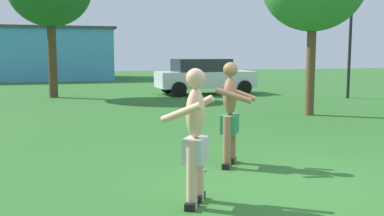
% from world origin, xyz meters
% --- Properties ---
extents(ground_plane, '(80.00, 80.00, 0.00)m').
position_xyz_m(ground_plane, '(0.00, 0.00, 0.00)').
color(ground_plane, '#2D6628').
extents(player_near, '(0.81, 0.73, 1.70)m').
position_xyz_m(player_near, '(-0.37, 1.34, 0.90)').
color(player_near, black).
rests_on(player_near, ground_plane).
extents(player_in_gray, '(0.72, 0.81, 1.66)m').
position_xyz_m(player_in_gray, '(-1.47, -0.30, 0.87)').
color(player_in_gray, black).
rests_on(player_in_gray, ground_plane).
extents(frisbee, '(0.27, 0.27, 0.03)m').
position_xyz_m(frisbee, '(-1.01, 1.16, 0.01)').
color(frisbee, white).
rests_on(frisbee, ground_plane).
extents(car_white_near_post, '(4.36, 2.14, 1.58)m').
position_xyz_m(car_white_near_post, '(3.16, 13.51, 0.82)').
color(car_white_near_post, white).
rests_on(car_white_near_post, ground_plane).
extents(lamp_post, '(0.60, 0.24, 5.19)m').
position_xyz_m(lamp_post, '(8.24, 10.12, 3.22)').
color(lamp_post, black).
rests_on(lamp_post, ground_plane).
extents(outbuilding_behind_lot, '(10.32, 7.13, 3.58)m').
position_xyz_m(outbuilding_behind_lot, '(-4.56, 27.72, 1.79)').
color(outbuilding_behind_lot, '#4C9ED1').
rests_on(outbuilding_behind_lot, ground_plane).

